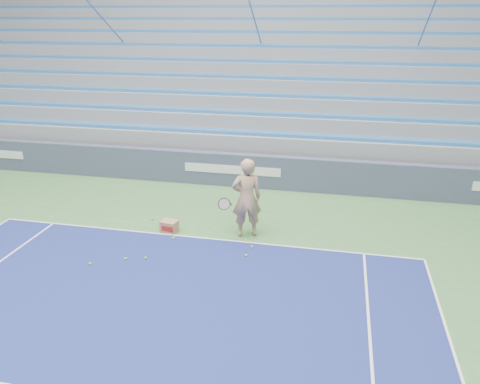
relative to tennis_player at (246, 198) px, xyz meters
The scene contains 12 objects.
sponsor_barrier 3.80m from the tennis_player, 107.99° to the left, with size 30.00×0.32×1.10m.
bleachers 9.47m from the tennis_player, 97.16° to the left, with size 31.00×9.15×7.30m.
tennis_player is the anchor object (origin of this frame).
ball_box 2.20m from the tennis_player, behind, with size 0.46×0.38×0.31m.
tennis_ball_0 4.02m from the tennis_player, 144.69° to the right, with size 0.07×0.07×0.07m, color #A5CF2A.
tennis_ball_1 1.52m from the tennis_player, 78.40° to the right, with size 0.07×0.07×0.07m, color #A5CF2A.
tennis_ball_2 2.11m from the tennis_player, 160.68° to the right, with size 0.07×0.07×0.07m, color #A5CF2A.
tennis_ball_3 2.86m from the tennis_player, 139.71° to the right, with size 0.07×0.07×0.07m, color #A5CF2A.
tennis_ball_4 3.27m from the tennis_player, 143.11° to the right, with size 0.07×0.07×0.07m, color #A5CF2A.
tennis_ball_5 1.23m from the tennis_player, 67.24° to the right, with size 0.07×0.07×0.07m, color #A5CF2A.
tennis_ball_6 2.94m from the tennis_player, behind, with size 0.07×0.07×0.07m, color #A5CF2A.
tennis_ball_7 1.06m from the tennis_player, 82.02° to the right, with size 0.07×0.07×0.07m, color #A5CF2A.
Camera 1 is at (3.29, 1.62, 5.36)m, focal length 35.00 mm.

